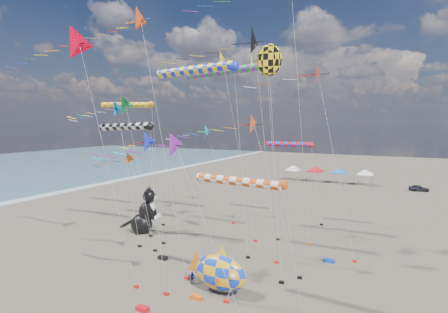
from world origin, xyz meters
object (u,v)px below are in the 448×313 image
cat_inflatable (143,210)px  parked_car (419,188)px  person_adult (223,265)px  child_blue (192,278)px  child_green (228,282)px  fish_inflatable (220,272)px

cat_inflatable → parked_car: cat_inflatable is taller
person_adult → parked_car: person_adult is taller
cat_inflatable → parked_car: bearing=33.5°
cat_inflatable → parked_car: size_ratio=1.59×
child_blue → cat_inflatable: bearing=119.4°
child_green → child_blue: 3.04m
cat_inflatable → child_blue: (11.83, -8.35, -2.22)m
child_green → person_adult: bearing=134.3°
person_adult → child_green: person_adult is taller
fish_inflatable → cat_inflatable: bearing=149.0°
fish_inflatable → person_adult: size_ratio=3.03×
child_green → parked_car: 52.68m
cat_inflatable → person_adult: 14.74m
person_adult → child_green: size_ratio=1.50×
fish_inflatable → person_adult: (-1.13, 2.75, -0.70)m
person_adult → child_green: (1.49, -1.99, -0.31)m
fish_inflatable → child_blue: (-2.66, 0.37, -1.12)m
fish_inflatable → child_green: 1.31m
parked_car → child_green: bearing=155.7°
fish_inflatable → person_adult: 3.06m
cat_inflatable → child_green: (14.85, -7.97, -2.10)m
cat_inflatable → parked_car: (29.40, 42.67, -2.13)m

